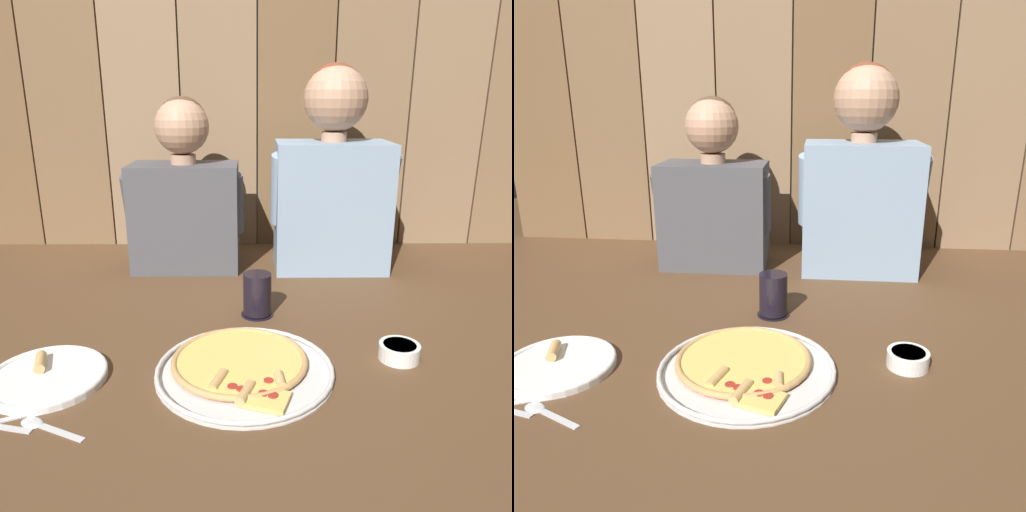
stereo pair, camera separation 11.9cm
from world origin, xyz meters
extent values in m
plane|color=brown|center=(0.00, 0.00, 0.00)|extent=(3.20, 3.20, 0.00)
cylinder|color=silver|center=(-0.04, -0.14, 0.00)|extent=(0.37, 0.37, 0.01)
torus|color=silver|center=(-0.04, -0.14, 0.01)|extent=(0.37, 0.37, 0.01)
cylinder|color=#B23823|center=(-0.05, -0.11, 0.01)|extent=(0.28, 0.28, 0.00)
cylinder|color=#EFC660|center=(-0.05, -0.11, 0.01)|extent=(0.27, 0.27, 0.01)
torus|color=tan|center=(-0.05, -0.11, 0.01)|extent=(0.29, 0.29, 0.01)
cube|color=#F4D170|center=(-0.01, -0.19, 0.01)|extent=(0.09, 0.06, 0.01)
cylinder|color=tan|center=(0.03, -0.19, 0.02)|extent=(0.02, 0.05, 0.02)
cylinder|color=#A3281E|center=(0.01, -0.19, 0.02)|extent=(0.02, 0.02, 0.00)
cube|color=#EFC660|center=(-0.05, -0.20, 0.01)|extent=(0.10, 0.09, 0.01)
cylinder|color=tan|center=(-0.09, -0.19, 0.02)|extent=(0.04, 0.07, 0.02)
cylinder|color=#A3281E|center=(-0.06, -0.21, 0.02)|extent=(0.02, 0.02, 0.00)
cylinder|color=#A3281E|center=(-0.04, -0.22, 0.02)|extent=(0.02, 0.02, 0.00)
cube|color=#EFC660|center=(0.01, -0.24, 0.01)|extent=(0.10, 0.09, 0.01)
cylinder|color=tan|center=(-0.03, -0.23, 0.02)|extent=(0.04, 0.07, 0.02)
cylinder|color=#A3281E|center=(0.02, -0.24, 0.02)|extent=(0.02, 0.02, 0.00)
cylinder|color=#A3281E|center=(0.00, -0.23, 0.02)|extent=(0.02, 0.02, 0.00)
cylinder|color=white|center=(-0.44, -0.16, 0.01)|extent=(0.24, 0.24, 0.01)
torus|color=white|center=(-0.44, -0.16, 0.01)|extent=(0.24, 0.24, 0.01)
cylinder|color=tan|center=(-0.46, -0.13, 0.02)|extent=(0.04, 0.07, 0.02)
cylinder|color=black|center=(-0.01, 0.15, 0.00)|extent=(0.09, 0.09, 0.01)
cylinder|color=black|center=(-0.01, 0.15, 0.06)|extent=(0.07, 0.07, 0.11)
cylinder|color=white|center=(0.30, -0.08, 0.02)|extent=(0.09, 0.09, 0.04)
cylinder|color=#B23823|center=(0.30, -0.08, 0.03)|extent=(0.07, 0.07, 0.02)
cube|color=silver|center=(-0.45, -0.31, 0.00)|extent=(0.10, 0.03, 0.01)
cube|color=silver|center=(-0.40, -0.26, 0.00)|extent=(0.06, 0.05, 0.00)
cube|color=silver|center=(-0.35, -0.32, 0.00)|extent=(0.09, 0.05, 0.01)
ellipsoid|color=silver|center=(-0.41, -0.30, 0.00)|extent=(0.05, 0.05, 0.01)
cube|color=#4C4C51|center=(-0.24, 0.54, 0.17)|extent=(0.34, 0.21, 0.34)
cylinder|color=tan|center=(-0.24, 0.54, 0.36)|extent=(0.08, 0.08, 0.03)
sphere|color=tan|center=(-0.24, 0.54, 0.46)|extent=(0.17, 0.17, 0.17)
sphere|color=brown|center=(-0.24, 0.56, 0.47)|extent=(0.16, 0.16, 0.16)
cylinder|color=#4C4C51|center=(-0.39, 0.50, 0.22)|extent=(0.08, 0.12, 0.20)
cylinder|color=#4C4C51|center=(-0.09, 0.50, 0.22)|extent=(0.08, 0.11, 0.20)
cube|color=#849EB7|center=(0.24, 0.54, 0.21)|extent=(0.36, 0.24, 0.41)
cylinder|color=tan|center=(0.24, 0.54, 0.43)|extent=(0.08, 0.08, 0.03)
sphere|color=tan|center=(0.24, 0.54, 0.54)|extent=(0.20, 0.20, 0.20)
sphere|color=brown|center=(0.24, 0.56, 0.56)|extent=(0.18, 0.18, 0.18)
cylinder|color=#849EB7|center=(0.08, 0.50, 0.27)|extent=(0.08, 0.13, 0.24)
cylinder|color=#849EB7|center=(0.40, 0.50, 0.27)|extent=(0.08, 0.14, 0.24)
cube|color=brown|center=(-0.69, 0.82, 0.65)|extent=(0.27, 0.03, 1.30)
cube|color=#8E6F51|center=(-0.41, 0.82, 0.65)|extent=(0.27, 0.03, 1.30)
cube|color=#896A4C|center=(-0.14, 0.82, 0.65)|extent=(0.27, 0.03, 1.30)
cube|color=brown|center=(0.14, 0.82, 0.65)|extent=(0.27, 0.03, 1.30)
cube|color=#816243|center=(0.41, 0.82, 0.65)|extent=(0.27, 0.03, 1.30)
cube|color=#876849|center=(0.69, 0.82, 0.65)|extent=(0.27, 0.03, 1.30)
camera|label=1|loc=(-0.02, -1.03, 0.55)|focal=34.36mm
camera|label=2|loc=(0.10, -1.02, 0.55)|focal=34.36mm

